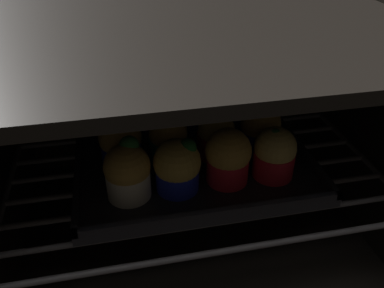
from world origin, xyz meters
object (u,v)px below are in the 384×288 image
(muffin_row0_col2, at_px, (228,157))
(muffin_row2_col3, at_px, (242,109))
(muffin_row2_col1, at_px, (161,117))
(muffin_row1_col3, at_px, (260,128))
(muffin_row1_col0, at_px, (121,143))
(muffin_row1_col2, at_px, (216,135))
(muffin_row0_col3, at_px, (275,153))
(muffin_row2_col0, at_px, (116,119))
(muffin_row0_col1, at_px, (178,166))
(muffin_row0_col0, at_px, (128,171))
(muffin_row2_col2, at_px, (204,112))
(baking_tray, at_px, (192,159))
(muffin_row1_col1, at_px, (168,139))

(muffin_row0_col2, height_order, muffin_row2_col3, muffin_row0_col2)
(muffin_row2_col1, xyz_separation_m, muffin_row2_col3, (0.14, 0.00, -0.00))
(muffin_row0_col2, distance_m, muffin_row1_col3, 0.10)
(muffin_row1_col0, bearing_deg, muffin_row1_col2, -0.73)
(muffin_row0_col3, distance_m, muffin_row1_col0, 0.22)
(muffin_row1_col0, height_order, muffin_row2_col1, same)
(muffin_row0_col3, bearing_deg, muffin_row2_col0, 146.37)
(muffin_row0_col1, bearing_deg, muffin_row1_col0, 135.12)
(muffin_row0_col2, bearing_deg, muffin_row1_col3, 43.39)
(muffin_row0_col0, xyz_separation_m, muffin_row2_col2, (0.13, 0.14, -0.00))
(muffin_row0_col0, distance_m, muffin_row2_col0, 0.14)
(muffin_row0_col3, relative_size, muffin_row2_col0, 0.90)
(baking_tray, bearing_deg, muffin_row0_col3, -33.13)
(muffin_row0_col0, height_order, muffin_row0_col3, muffin_row0_col0)
(muffin_row0_col3, height_order, muffin_row1_col3, muffin_row1_col3)
(muffin_row0_col0, bearing_deg, muffin_row2_col1, 65.54)
(baking_tray, relative_size, muffin_row2_col0, 4.10)
(muffin_row2_col3, bearing_deg, muffin_row1_col0, -160.91)
(muffin_row0_col3, height_order, muffin_row2_col2, same)
(muffin_row0_col1, height_order, muffin_row1_col3, muffin_row1_col3)
(muffin_row0_col1, distance_m, muffin_row2_col2, 0.16)
(baking_tray, bearing_deg, muffin_row0_col0, -144.77)
(muffin_row1_col2, bearing_deg, muffin_row0_col3, -44.76)
(muffin_row0_col3, xyz_separation_m, muffin_row2_col2, (-0.07, 0.14, -0.00))
(muffin_row2_col3, bearing_deg, muffin_row2_col0, 179.61)
(muffin_row0_col1, height_order, muffin_row1_col0, muffin_row1_col0)
(muffin_row0_col0, bearing_deg, muffin_row1_col2, 26.82)
(muffin_row0_col2, xyz_separation_m, muffin_row2_col2, (-0.00, 0.14, -0.00))
(baking_tray, relative_size, muffin_row0_col2, 4.33)
(muffin_row1_col1, bearing_deg, muffin_row1_col2, -0.85)
(muffin_row1_col1, distance_m, muffin_row2_col1, 0.07)
(muffin_row0_col1, distance_m, muffin_row2_col3, 0.19)
(baking_tray, xyz_separation_m, muffin_row1_col1, (-0.04, -0.00, 0.04))
(muffin_row1_col3, bearing_deg, baking_tray, -179.67)
(muffin_row1_col1, xyz_separation_m, muffin_row2_col3, (0.14, 0.07, -0.00))
(muffin_row2_col3, bearing_deg, muffin_row1_col2, -131.16)
(muffin_row1_col1, relative_size, muffin_row1_col3, 0.93)
(muffin_row2_col3, bearing_deg, muffin_row1_col3, -84.91)
(muffin_row0_col1, height_order, muffin_row0_col2, muffin_row0_col2)
(muffin_row0_col2, xyz_separation_m, muffin_row0_col3, (0.07, -0.00, -0.00))
(muffin_row0_col2, relative_size, muffin_row1_col1, 1.06)
(muffin_row0_col1, distance_m, muffin_row1_col3, 0.16)
(muffin_row0_col0, height_order, muffin_row2_col3, muffin_row0_col0)
(muffin_row1_col2, bearing_deg, muffin_row2_col3, 48.84)
(muffin_row2_col1, bearing_deg, muffin_row1_col3, -25.05)
(muffin_row0_col1, distance_m, muffin_row0_col3, 0.14)
(baking_tray, relative_size, muffin_row0_col3, 4.56)
(muffin_row0_col2, xyz_separation_m, muffin_row1_col0, (-0.14, 0.07, -0.00))
(muffin_row1_col2, bearing_deg, baking_tray, 177.72)
(muffin_row1_col0, relative_size, muffin_row2_col0, 0.93)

